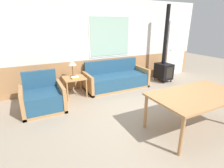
# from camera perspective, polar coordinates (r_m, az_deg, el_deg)

# --- Properties ---
(ground_plane) EXTENTS (16.00, 16.00, 0.00)m
(ground_plane) POSITION_cam_1_polar(r_m,az_deg,el_deg) (4.03, 15.13, -10.80)
(ground_plane) COLOR gray
(wall_back) EXTENTS (7.20, 0.09, 2.70)m
(wall_back) POSITION_cam_1_polar(r_m,az_deg,el_deg) (5.75, -1.36, 13.10)
(wall_back) COLOR #AD7A4C
(wall_back) RESTS_ON ground_plane
(couch) EXTENTS (2.00, 0.85, 0.85)m
(couch) POSITION_cam_1_polar(r_m,az_deg,el_deg) (5.58, 1.43, 1.34)
(couch) COLOR #B27F4C
(couch) RESTS_ON ground_plane
(armchair) EXTENTS (0.95, 0.86, 0.88)m
(armchair) POSITION_cam_1_polar(r_m,az_deg,el_deg) (4.46, -21.60, -4.60)
(armchair) COLOR #B27F4C
(armchair) RESTS_ON ground_plane
(side_table) EXTENTS (0.59, 0.59, 0.55)m
(side_table) POSITION_cam_1_polar(r_m,az_deg,el_deg) (4.99, -12.25, 1.23)
(side_table) COLOR #B27F4C
(side_table) RESTS_ON ground_plane
(table_lamp) EXTENTS (0.23, 0.23, 0.48)m
(table_lamp) POSITION_cam_1_polar(r_m,az_deg,el_deg) (4.97, -12.91, 6.57)
(table_lamp) COLOR #4C3823
(table_lamp) RESTS_ON side_table
(book_stack) EXTENTS (0.20, 0.16, 0.06)m
(book_stack) POSITION_cam_1_polar(r_m,az_deg,el_deg) (4.87, -12.03, 2.12)
(book_stack) COLOR gold
(book_stack) RESTS_ON side_table
(dining_table) EXTENTS (1.80, 1.02, 0.72)m
(dining_table) POSITION_cam_1_polar(r_m,az_deg,el_deg) (3.66, 26.18, -3.83)
(dining_table) COLOR #B27F4C
(dining_table) RESTS_ON ground_plane
(wood_stove) EXTENTS (0.45, 0.57, 2.55)m
(wood_stove) POSITION_cam_1_polar(r_m,az_deg,el_deg) (6.44, 16.61, 6.00)
(wood_stove) COLOR black
(wood_stove) RESTS_ON ground_plane
(entry_door) EXTENTS (0.90, 0.09, 2.07)m
(entry_door) POSITION_cam_1_polar(r_m,az_deg,el_deg) (7.49, 20.20, 10.86)
(entry_door) COLOR white
(entry_door) RESTS_ON ground_plane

